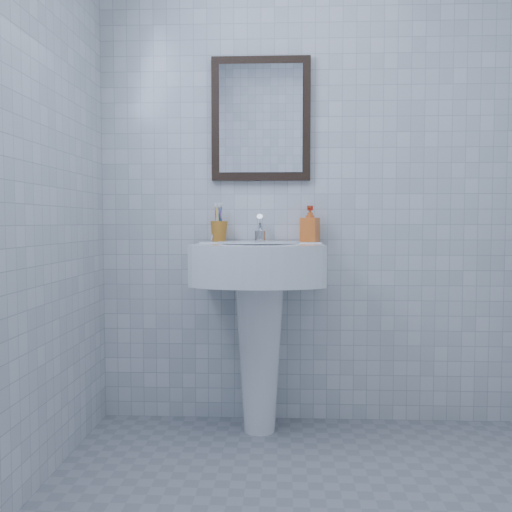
{
  "coord_description": "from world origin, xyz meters",
  "views": [
    {
      "loc": [
        -0.16,
        -1.74,
        1.03
      ],
      "look_at": [
        -0.28,
        0.86,
        0.87
      ],
      "focal_mm": 40.0,
      "sensor_mm": 36.0,
      "label": 1
    }
  ],
  "objects": [
    {
      "name": "faucet",
      "position": [
        -0.27,
        1.1,
        0.98
      ],
      "size": [
        0.06,
        0.12,
        0.14
      ],
      "color": "silver",
      "rests_on": "washbasin"
    },
    {
      "name": "wall_back",
      "position": [
        0.0,
        1.2,
        1.25
      ],
      "size": [
        2.2,
        0.02,
        2.5
      ],
      "primitive_type": "cube",
      "color": "silver",
      "rests_on": "ground"
    },
    {
      "name": "soap_dispenser",
      "position": [
        -0.03,
        1.12,
        1.02
      ],
      "size": [
        0.11,
        0.11,
        0.18
      ],
      "primitive_type": "imported",
      "rotation": [
        0.0,
        0.0,
        -0.38
      ],
      "color": "#E95316",
      "rests_on": "washbasin"
    },
    {
      "name": "washbasin",
      "position": [
        -0.27,
        0.99,
        0.63
      ],
      "size": [
        0.61,
        0.45,
        0.94
      ],
      "color": "white",
      "rests_on": "ground"
    },
    {
      "name": "wall_mirror",
      "position": [
        -0.27,
        1.18,
        1.55
      ],
      "size": [
        0.5,
        0.04,
        0.62
      ],
      "color": "black",
      "rests_on": "wall_back"
    },
    {
      "name": "toothbrush_cup",
      "position": [
        -0.48,
        1.12,
        0.98
      ],
      "size": [
        0.09,
        0.09,
        0.1
      ],
      "primitive_type": null,
      "rotation": [
        0.0,
        0.0,
        -0.0
      ],
      "color": "#B56C1F",
      "rests_on": "washbasin"
    }
  ]
}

